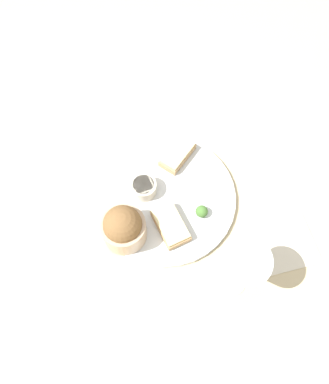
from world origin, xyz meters
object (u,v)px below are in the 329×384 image
(cheese_toast_near, at_px, (171,225))
(cheese_toast_far, at_px, (178,154))
(salad_bowl, at_px, (124,227))
(wine_glass, at_px, (241,267))
(sauce_ramekin, at_px, (144,187))
(napkin, at_px, (280,245))

(cheese_toast_near, relative_size, cheese_toast_far, 1.06)
(salad_bowl, bearing_deg, cheese_toast_far, -30.81)
(cheese_toast_near, bearing_deg, wine_glass, -132.35)
(cheese_toast_near, xyz_separation_m, wine_glass, (-0.12, -0.13, 0.09))
(sauce_ramekin, bearing_deg, cheese_toast_far, -41.08)
(salad_bowl, xyz_separation_m, sauce_ramekin, (0.11, -0.04, -0.03))
(cheese_toast_near, xyz_separation_m, napkin, (-0.04, -0.24, -0.02))
(sauce_ramekin, relative_size, napkin, 0.34)
(salad_bowl, distance_m, cheese_toast_far, 0.23)
(cheese_toast_near, bearing_deg, salad_bowl, 99.48)
(wine_glass, xyz_separation_m, napkin, (0.08, -0.12, -0.12))
(salad_bowl, bearing_deg, napkin, -93.55)
(wine_glass, bearing_deg, salad_bowl, 66.38)
(sauce_ramekin, distance_m, wine_glass, 0.29)
(cheese_toast_far, bearing_deg, sauce_ramekin, 138.92)
(cheese_toast_near, height_order, cheese_toast_far, same)
(cheese_toast_near, distance_m, napkin, 0.25)
(salad_bowl, xyz_separation_m, wine_glass, (-0.10, -0.23, 0.06))
(cheese_toast_far, bearing_deg, salad_bowl, 149.19)
(salad_bowl, height_order, cheese_toast_near, salad_bowl)
(salad_bowl, relative_size, cheese_toast_near, 0.95)
(salad_bowl, bearing_deg, wine_glass, -113.62)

